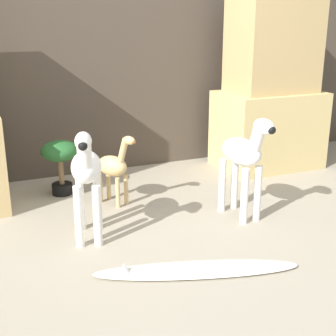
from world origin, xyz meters
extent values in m
plane|color=#9E937F|center=(0.00, 0.00, 0.00)|extent=(14.00, 14.00, 0.00)
cube|color=#473D33|center=(0.00, 1.70, 1.10)|extent=(6.40, 0.08, 2.20)
cube|color=#D1B775|center=(1.37, 1.21, 0.34)|extent=(0.90, 0.60, 0.68)
cube|color=tan|center=(1.37, 1.21, 1.09)|extent=(0.72, 0.48, 0.82)
cylinder|color=white|center=(0.58, 0.19, 0.19)|extent=(0.05, 0.05, 0.38)
cylinder|color=white|center=(0.47, 0.18, 0.19)|extent=(0.05, 0.05, 0.38)
cylinder|color=white|center=(0.56, 0.44, 0.19)|extent=(0.05, 0.05, 0.38)
cylinder|color=white|center=(0.45, 0.43, 0.19)|extent=(0.05, 0.05, 0.38)
ellipsoid|color=white|center=(0.52, 0.31, 0.46)|extent=(0.22, 0.37, 0.18)
cylinder|color=white|center=(0.53, 0.16, 0.58)|extent=(0.10, 0.14, 0.20)
ellipsoid|color=white|center=(0.54, 0.10, 0.67)|extent=(0.11, 0.18, 0.10)
sphere|color=black|center=(0.54, 0.03, 0.66)|extent=(0.05, 0.05, 0.05)
cube|color=black|center=(0.53, 0.16, 0.59)|extent=(0.03, 0.08, 0.17)
cylinder|color=white|center=(-0.49, 0.26, 0.19)|extent=(0.05, 0.05, 0.38)
cylinder|color=white|center=(-0.60, 0.28, 0.19)|extent=(0.05, 0.05, 0.38)
cylinder|color=white|center=(-0.43, 0.49, 0.19)|extent=(0.05, 0.05, 0.38)
cylinder|color=white|center=(-0.53, 0.52, 0.19)|extent=(0.05, 0.05, 0.38)
ellipsoid|color=white|center=(-0.51, 0.39, 0.46)|extent=(0.27, 0.39, 0.18)
cylinder|color=white|center=(-0.55, 0.24, 0.58)|extent=(0.12, 0.15, 0.20)
ellipsoid|color=white|center=(-0.57, 0.19, 0.67)|extent=(0.13, 0.19, 0.10)
sphere|color=black|center=(-0.59, 0.12, 0.66)|extent=(0.05, 0.05, 0.05)
cube|color=black|center=(-0.55, 0.24, 0.59)|extent=(0.04, 0.08, 0.17)
cylinder|color=tan|center=(-0.13, 0.82, 0.11)|extent=(0.03, 0.03, 0.22)
cylinder|color=tan|center=(-0.20, 0.78, 0.11)|extent=(0.03, 0.03, 0.22)
cylinder|color=tan|center=(-0.21, 0.97, 0.11)|extent=(0.03, 0.03, 0.22)
cylinder|color=tan|center=(-0.29, 0.93, 0.11)|extent=(0.03, 0.03, 0.22)
ellipsoid|color=tan|center=(-0.21, 0.88, 0.29)|extent=(0.25, 0.29, 0.15)
cylinder|color=tan|center=(-0.15, 0.78, 0.41)|extent=(0.09, 0.11, 0.20)
ellipsoid|color=tan|center=(-0.12, 0.73, 0.50)|extent=(0.10, 0.12, 0.06)
sphere|color=brown|center=(-0.10, 0.69, 0.50)|extent=(0.03, 0.03, 0.03)
cylinder|color=black|center=(-0.51, 1.22, 0.04)|extent=(0.16, 0.16, 0.08)
cylinder|color=brown|center=(-0.51, 1.22, 0.18)|extent=(0.04, 0.04, 0.18)
ellipsoid|color=#235B28|center=(-0.51, 1.22, 0.35)|extent=(0.28, 0.28, 0.16)
ellipsoid|color=silver|center=(-0.10, -0.26, 0.01)|extent=(1.12, 0.53, 0.03)
cone|color=white|center=(-0.47, -0.14, 0.05)|extent=(0.07, 0.07, 0.05)
camera|label=1|loc=(-1.13, -2.23, 1.29)|focal=50.00mm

